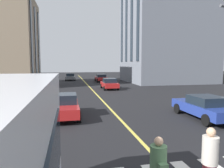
% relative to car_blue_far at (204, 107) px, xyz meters
% --- Properties ---
extents(lane_centre_line, '(80.00, 0.16, 0.01)m').
position_rel_car_blue_far_xyz_m(lane_centre_line, '(11.78, 4.90, -0.70)').
color(lane_centre_line, '#D8C64C').
rests_on(lane_centre_line, ground_plane).
extents(car_blue_far, '(4.40, 1.95, 1.37)m').
position_rel_car_blue_far_xyz_m(car_blue_far, '(0.00, 0.00, 0.00)').
color(car_blue_far, navy).
rests_on(car_blue_far, ground_plane).
extents(car_red_near, '(3.90, 1.89, 1.40)m').
position_rel_car_blue_far_xyz_m(car_red_near, '(2.02, 8.12, -0.00)').
color(car_red_near, '#B21E1E').
rests_on(car_red_near, ground_plane).
extents(car_grey_mid, '(3.90, 1.89, 1.40)m').
position_rel_car_blue_far_xyz_m(car_grey_mid, '(31.19, 7.42, -0.00)').
color(car_grey_mid, slate).
rests_on(car_grey_mid, ground_plane).
extents(car_red_parked_a, '(3.90, 1.89, 1.40)m').
position_rel_car_blue_far_xyz_m(car_red_parked_a, '(15.36, 2.65, -0.00)').
color(car_red_parked_a, '#B21E1E').
rests_on(car_red_parked_a, ground_plane).
extents(car_red_oncoming, '(4.40, 1.95, 1.37)m').
position_rel_car_blue_far_xyz_m(car_red_oncoming, '(26.89, 1.92, 0.00)').
color(car_red_oncoming, '#B21E1E').
rests_on(car_red_oncoming, ground_plane).
extents(pedestrian_companion, '(0.38, 0.38, 1.70)m').
position_rel_car_blue_far_xyz_m(pedestrian_companion, '(-6.42, 4.50, 0.14)').
color(pedestrian_companion, maroon).
rests_on(pedestrian_companion, ground_plane).
extents(building_right_near, '(12.74, 13.84, 26.19)m').
position_rel_car_blue_far_xyz_m(building_right_near, '(24.42, -9.46, 12.39)').
color(building_right_near, slate).
rests_on(building_right_near, ground_plane).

